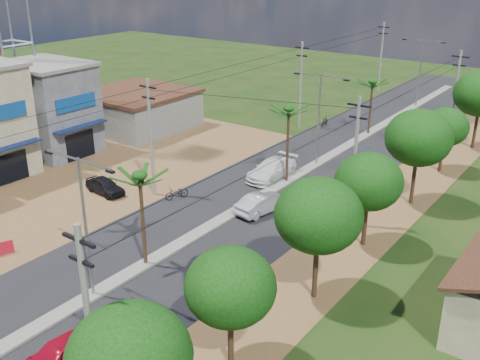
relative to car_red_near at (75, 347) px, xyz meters
The scene contains 33 objects.
ground 5.21m from the car_red_near, 131.11° to the left, with size 160.00×160.00×0.00m, color black.
road 19.20m from the car_red_near, 100.18° to the left, with size 12.00×110.00×0.04m, color black.
median 22.16m from the car_red_near, 98.81° to the left, with size 1.00×90.00×0.18m, color #605E56.
dirt_lot_west 21.91m from the car_red_near, 147.13° to the left, with size 18.00×46.00×0.04m, color brown.
dirt_shoulder_east 19.58m from the car_red_near, 74.87° to the left, with size 5.00×90.00×0.03m, color brown.
shophouse_grey 31.23m from the car_red_near, 144.82° to the left, with size 9.00×6.40×8.30m.
low_shed 37.07m from the car_red_near, 131.18° to the left, with size 10.40×10.40×3.95m.
tree_east_a 7.48m from the car_red_near, 19.09° to the right, with size 4.40×4.40×6.37m.
tree_east_b 7.84m from the car_red_near, 33.34° to the left, with size 4.00×4.00×5.83m.
tree_east_c 13.25m from the car_red_near, 59.91° to the left, with size 4.60×4.60×6.83m.
tree_east_d 19.21m from the car_red_near, 71.43° to the left, with size 4.20×4.20×6.13m.
tree_east_e 26.98m from the car_red_near, 76.51° to the left, with size 4.80×4.80×7.14m.
tree_east_f 34.53m from the car_red_near, 80.27° to the left, with size 3.80×3.80×5.52m.
palm_median_near 9.84m from the car_red_near, 113.27° to the left, with size 2.00×2.00×6.15m.
palm_median_mid 24.68m from the car_red_near, 98.08° to the left, with size 2.00×2.00×6.55m.
palm_median_far 40.29m from the car_red_near, 94.86° to the left, with size 2.00×2.00×5.85m.
streetlight_near 6.57m from the car_red_near, 131.11° to the left, with size 5.10×0.18×8.00m.
streetlight_mid 29.37m from the car_red_near, 96.70° to the left, with size 5.10×0.18×8.00m.
streetlight_far 54.15m from the car_red_near, 93.60° to the left, with size 5.10×0.18×8.00m.
utility_pole_w_b 19.41m from the car_red_near, 123.19° to the left, with size 1.60×0.24×9.00m.
utility_pole_w_c 39.49m from the car_red_near, 105.34° to the left, with size 1.60×0.24×9.00m.
utility_pole_w_d 59.93m from the car_red_near, 100.01° to the left, with size 1.60×0.24×9.00m.
utility_pole_e_a 6.13m from the car_red_near, 27.22° to the right, with size 1.60×0.24×9.00m.
utility_pole_e_b 20.70m from the car_red_near, 78.33° to the left, with size 1.60×0.24×9.00m.
utility_pole_e_c 42.28m from the car_red_near, 84.40° to the left, with size 1.60×0.24×9.00m.
car_red_near is the anchor object (origin of this frame).
car_silver_mid 18.16m from the car_red_near, 95.98° to the left, with size 1.50×4.29×1.41m, color #A5A9AD.
car_white_far 24.44m from the car_red_near, 101.55° to the left, with size 2.16×5.31×1.54m, color silver.
car_parked_dark 19.35m from the car_red_near, 134.53° to the left, with size 1.48×3.69×1.26m, color black.
moto_rider_east 3.87m from the car_red_near, 99.82° to the left, with size 0.55×1.56×0.82m, color black.
moto_rider_west_a 18.30m from the car_red_near, 117.31° to the left, with size 0.66×1.91×1.00m, color black.
moto_rider_west_b 40.74m from the car_red_near, 101.89° to the left, with size 0.50×1.77×1.06m, color black.
roadside_sign 11.96m from the car_red_near, 161.77° to the left, with size 0.41×1.04×0.89m.
Camera 1 is at (21.57, -16.28, 17.29)m, focal length 42.00 mm.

